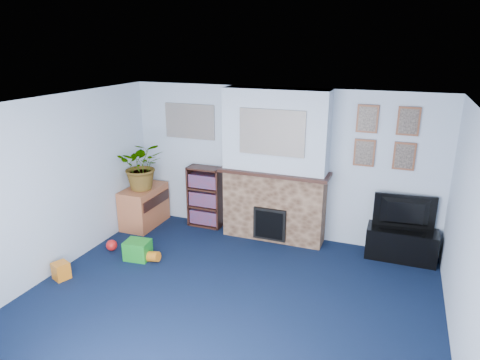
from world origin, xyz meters
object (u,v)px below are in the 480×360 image
at_px(television, 405,213).
at_px(sideboard, 144,206).
at_px(tv_stand, 401,244).
at_px(bookshelf, 205,198).

bearing_deg(television, sideboard, -1.94).
xyz_separation_m(tv_stand, television, (0.00, 0.02, 0.49)).
height_order(tv_stand, television, television).
distance_m(tv_stand, bookshelf, 3.20).
height_order(bookshelf, sideboard, bookshelf).
xyz_separation_m(television, bookshelf, (-3.19, 0.06, -0.21)).
bearing_deg(bookshelf, television, -1.01).
xyz_separation_m(television, sideboard, (-4.19, -0.30, -0.36)).
relative_size(tv_stand, sideboard, 1.12).
bearing_deg(tv_stand, television, 90.00).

